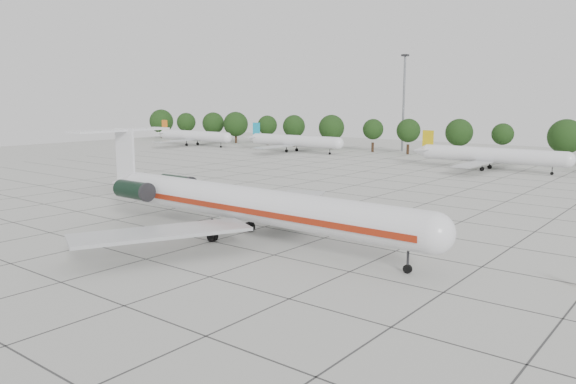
% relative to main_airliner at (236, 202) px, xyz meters
% --- Properties ---
extents(ground, '(260.00, 260.00, 0.00)m').
position_rel_main_airliner_xyz_m(ground, '(-0.75, 5.27, -3.68)').
color(ground, beige).
rests_on(ground, ground).
extents(apron_joints, '(170.00, 170.00, 0.02)m').
position_rel_main_airliner_xyz_m(apron_joints, '(-0.75, 20.27, -3.67)').
color(apron_joints, '#383838').
rests_on(apron_joints, ground).
extents(main_airliner, '(44.40, 34.90, 10.41)m').
position_rel_main_airliner_xyz_m(main_airliner, '(0.00, 0.00, 0.00)').
color(main_airliner, silver).
rests_on(main_airliner, ground).
extents(bg_airliner_a, '(28.24, 27.20, 7.40)m').
position_rel_main_airliner_xyz_m(bg_airliner_a, '(-87.99, 74.47, -0.77)').
color(bg_airliner_a, silver).
rests_on(bg_airliner_a, ground).
extents(bg_airliner_b, '(28.24, 27.20, 7.40)m').
position_rel_main_airliner_xyz_m(bg_airliner_b, '(-52.02, 77.12, -0.77)').
color(bg_airliner_b, silver).
rests_on(bg_airliner_b, ground).
extents(bg_airliner_c, '(28.24, 27.20, 7.40)m').
position_rel_main_airliner_xyz_m(bg_airliner_c, '(1.87, 70.47, -0.77)').
color(bg_airliner_c, silver).
rests_on(bg_airliner_c, ground).
extents(tree_line, '(249.86, 8.44, 10.22)m').
position_rel_main_airliner_xyz_m(tree_line, '(-12.44, 90.27, 2.31)').
color(tree_line, '#332114').
rests_on(tree_line, ground).
extents(floodlight_mast, '(1.60, 1.60, 25.45)m').
position_rel_main_airliner_xyz_m(floodlight_mast, '(-30.75, 97.27, 10.61)').
color(floodlight_mast, slate).
rests_on(floodlight_mast, ground).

